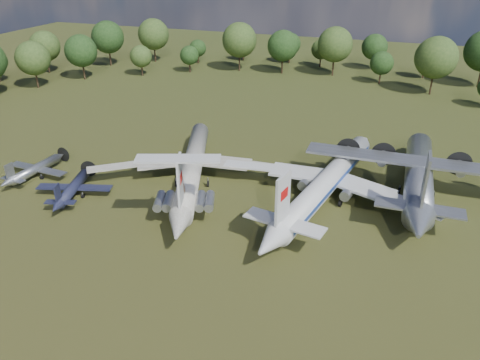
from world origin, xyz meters
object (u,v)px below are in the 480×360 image
(tu104_jet, at_px, (326,186))
(an12_transport, at_px, (418,179))
(small_prop_west, at_px, (73,190))
(small_prop_northwest, at_px, (36,171))
(person_on_il62, at_px, (183,188))
(il62_airliner, at_px, (193,170))

(tu104_jet, distance_m, an12_transport, 15.44)
(small_prop_west, bearing_deg, tu104_jet, 2.25)
(small_prop_northwest, distance_m, person_on_il62, 31.97)
(tu104_jet, bearing_deg, an12_transport, 37.04)
(small_prop_west, bearing_deg, small_prop_northwest, 144.45)
(person_on_il62, bearing_deg, small_prop_northwest, -47.23)
(small_prop_northwest, xyz_separation_m, person_on_il62, (31.35, -4.61, 4.29))
(small_prop_west, bearing_deg, il62_airliner, 19.38)
(small_prop_west, relative_size, small_prop_northwest, 1.04)
(tu104_jet, xyz_separation_m, small_prop_northwest, (-50.00, -9.05, -1.26))
(tu104_jet, height_order, small_prop_west, tu104_jet)
(an12_transport, relative_size, small_prop_west, 2.49)
(an12_transport, bearing_deg, tu104_jet, -153.79)
(an12_transport, height_order, person_on_il62, person_on_il62)
(il62_airliner, height_order, tu104_jet, tu104_jet)
(tu104_jet, bearing_deg, small_prop_west, -151.01)
(an12_transport, bearing_deg, il62_airliner, -167.42)
(il62_airliner, bearing_deg, tu104_jet, -15.66)
(il62_airliner, xyz_separation_m, tu104_jet, (22.92, 1.44, 0.13))
(tu104_jet, bearing_deg, small_prop_northwest, -159.05)
(tu104_jet, distance_m, small_prop_west, 41.16)
(small_prop_west, height_order, person_on_il62, person_on_il62)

